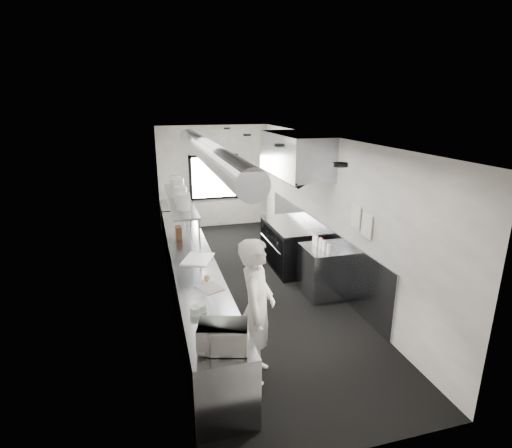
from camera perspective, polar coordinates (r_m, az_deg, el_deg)
floor at (r=7.82m, az=-0.75°, el=-8.69°), size 3.00×8.00×0.01m
ceiling at (r=7.07m, az=-0.84°, el=12.20°), size 3.00×8.00×0.01m
wall_back at (r=11.14m, az=-6.05°, el=6.67°), size 3.00×0.02×2.80m
wall_front at (r=3.89m, az=14.84°, el=-14.66°), size 3.00×0.02×2.80m
wall_left at (r=7.11m, az=-12.57°, el=0.30°), size 0.02×8.00×2.80m
wall_right at (r=7.82m, az=9.91°, el=2.00°), size 0.02×8.00×2.80m
wall_cladding at (r=8.33m, az=8.61°, el=-3.13°), size 0.03×5.50×1.10m
hvac_duct at (r=7.34m, az=-7.02°, el=10.30°), size 0.40×6.40×0.40m
service_window at (r=11.11m, az=-6.02°, el=6.64°), size 1.36×0.05×1.25m
exhaust_hood at (r=8.11m, az=5.53°, el=9.85°), size 0.81×2.20×0.88m
prep_counter at (r=7.00m, az=-8.94°, el=-8.09°), size 0.70×6.00×0.90m
pass_shelf at (r=8.06m, az=-10.86°, el=3.39°), size 0.45×3.00×0.68m
range at (r=8.54m, az=4.79°, el=-3.04°), size 0.88×1.60×0.94m
bottle_station at (r=7.40m, az=9.35°, el=-6.69°), size 0.65×0.80×0.90m
far_work_table at (r=10.46m, az=-11.37°, el=0.38°), size 0.70×1.20×0.90m
notice_sheet_a at (r=6.73m, az=14.06°, el=1.03°), size 0.02×0.28×0.38m
notice_sheet_b at (r=6.46m, az=15.53°, el=-0.24°), size 0.02×0.28×0.38m
line_cook at (r=5.04m, az=0.09°, el=-12.24°), size 0.68×0.81×1.88m
microwave at (r=4.37m, az=-4.75°, el=-15.70°), size 0.56×0.49×0.29m
deli_tub_a at (r=5.07m, az=-8.62°, el=-12.11°), size 0.16×0.16×0.10m
deli_tub_b at (r=5.11m, az=-7.90°, el=-11.79°), size 0.17×0.17×0.11m
newspaper at (r=5.70m, az=-6.59°, el=-9.04°), size 0.40×0.44×0.01m
small_plate at (r=5.89m, az=-7.01°, el=-8.13°), size 0.20×0.20×0.01m
pastry at (r=5.87m, az=-7.03°, el=-7.67°), size 0.09×0.09×0.09m
cutting_board at (r=6.70m, az=-8.32°, el=-4.94°), size 0.63×0.70×0.02m
knife_block at (r=7.75m, az=-10.98°, el=-1.17°), size 0.11×0.22×0.23m
plate_stack_a at (r=7.17m, az=-10.32°, el=3.19°), size 0.30×0.30×0.29m
plate_stack_b at (r=7.66m, az=-10.69°, el=4.13°), size 0.31×0.31×0.30m
plate_stack_c at (r=8.12m, az=-11.17°, el=5.09°), size 0.31×0.31×0.38m
plate_stack_d at (r=8.67m, az=-11.46°, el=5.67°), size 0.26×0.26×0.33m
squeeze_bottle_a at (r=6.98m, az=10.29°, el=-3.49°), size 0.06×0.06×0.17m
squeeze_bottle_b at (r=7.08m, az=9.66°, el=-3.06°), size 0.07×0.07×0.19m
squeeze_bottle_c at (r=7.18m, az=9.20°, el=-2.73°), size 0.07×0.07×0.19m
squeeze_bottle_d at (r=7.28m, az=8.60°, el=-2.42°), size 0.07×0.07×0.19m
squeeze_bottle_e at (r=7.39m, az=8.30°, el=-2.13°), size 0.08×0.08×0.18m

